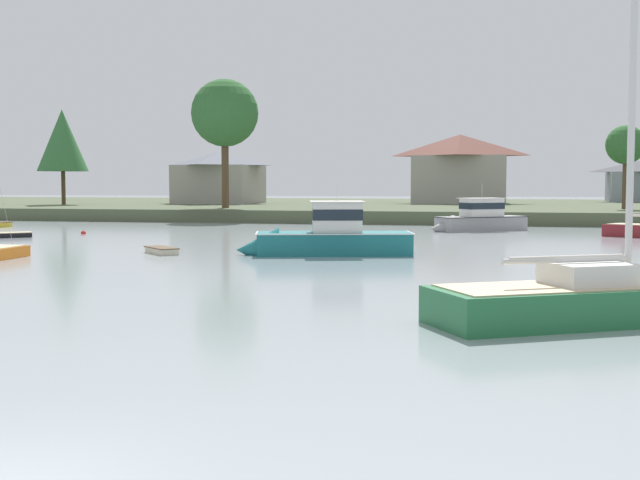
% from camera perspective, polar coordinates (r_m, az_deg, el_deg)
% --- Properties ---
extents(far_shore_bank, '(192.65, 57.85, 1.19)m').
position_cam_1_polar(far_shore_bank, '(101.57, 9.05, 2.16)').
color(far_shore_bank, '#4C563D').
rests_on(far_shore_bank, ground).
extents(sailboat_green, '(9.69, 7.15, 12.99)m').
position_cam_1_polar(sailboat_green, '(23.63, 18.87, -4.64)').
color(sailboat_green, '#236B3D').
rests_on(sailboat_green, ground).
extents(cruiser_teal, '(9.41, 4.79, 4.76)m').
position_cam_1_polar(cruiser_teal, '(42.67, -0.04, -0.22)').
color(cruiser_teal, '#196B70').
rests_on(cruiser_teal, ground).
extents(cruiser_grey, '(7.87, 6.60, 4.41)m').
position_cam_1_polar(cruiser_grey, '(64.84, 10.61, 1.17)').
color(cruiser_grey, gray).
rests_on(cruiser_grey, ground).
extents(dinghy_black, '(2.76, 2.65, 0.49)m').
position_cam_1_polar(dinghy_black, '(60.01, -20.51, 0.28)').
color(dinghy_black, black).
rests_on(dinghy_black, ground).
extents(dinghy_cream, '(2.55, 2.59, 0.48)m').
position_cam_1_polar(dinghy_cream, '(44.12, -10.87, -0.78)').
color(dinghy_cream, beige).
rests_on(dinghy_cream, ground).
extents(mooring_buoy_red, '(0.36, 0.36, 0.41)m').
position_cam_1_polar(mooring_buoy_red, '(62.38, -15.99, 0.46)').
color(mooring_buoy_red, red).
rests_on(mooring_buoy_red, ground).
extents(mooring_buoy_orange, '(0.34, 0.34, 0.39)m').
position_cam_1_polar(mooring_buoy_orange, '(58.70, -3.87, 0.39)').
color(mooring_buoy_orange, orange).
rests_on(mooring_buoy_orange, ground).
extents(shore_tree_inland_c, '(3.72, 3.72, 8.00)m').
position_cam_1_polar(shore_tree_inland_c, '(84.45, 20.31, 6.14)').
color(shore_tree_inland_c, brown).
rests_on(shore_tree_inland_c, far_shore_bank).
extents(shore_tree_center, '(5.75, 5.75, 10.87)m').
position_cam_1_polar(shore_tree_center, '(99.48, -17.33, 6.56)').
color(shore_tree_center, brown).
rests_on(shore_tree_center, far_shore_bank).
extents(shore_tree_right, '(6.71, 6.71, 12.83)m').
position_cam_1_polar(shore_tree_right, '(83.87, -6.59, 8.65)').
color(shore_tree_right, brown).
rests_on(shore_tree_right, far_shore_bank).
extents(cottage_near_water, '(9.76, 10.63, 6.25)m').
position_cam_1_polar(cottage_near_water, '(102.25, -6.95, 4.33)').
color(cottage_near_water, '#9E998E').
rests_on(cottage_near_water, far_shore_bank).
extents(cottage_behind_trees, '(12.05, 8.23, 8.40)m').
position_cam_1_polar(cottage_behind_trees, '(102.98, 9.61, 4.93)').
color(cottage_behind_trees, '#9E998E').
rests_on(cottage_behind_trees, far_shore_bank).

